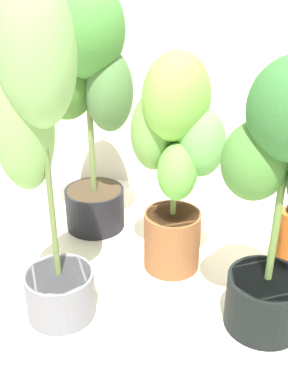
# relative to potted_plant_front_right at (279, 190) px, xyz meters

# --- Properties ---
(ground_plane) EXTENTS (8.00, 8.00, 0.00)m
(ground_plane) POSITION_rel_potted_plant_front_right_xyz_m (-0.32, 0.12, -0.46)
(ground_plane) COLOR silver
(ground_plane) RESTS_ON ground
(potted_plant_front_right) EXTENTS (0.38, 0.30, 0.81)m
(potted_plant_front_right) POSITION_rel_potted_plant_front_right_xyz_m (0.00, 0.00, 0.00)
(potted_plant_front_right) COLOR black
(potted_plant_front_right) RESTS_ON ground
(potted_plant_back_left) EXTENTS (0.43, 0.38, 0.96)m
(potted_plant_back_left) POSITION_rel_potted_plant_front_right_xyz_m (-0.62, 0.53, 0.14)
(potted_plant_back_left) COLOR black
(potted_plant_back_left) RESTS_ON ground
(potted_plant_center) EXTENTS (0.34, 0.30, 0.76)m
(potted_plant_center) POSITION_rel_potted_plant_front_right_xyz_m (-0.28, 0.27, -0.02)
(potted_plant_center) COLOR #955831
(potted_plant_center) RESTS_ON ground
(potted_plant_front_left) EXTENTS (0.29, 0.24, 1.00)m
(potted_plant_front_left) POSITION_rel_potted_plant_front_right_xyz_m (-0.63, -0.00, 0.11)
(potted_plant_front_left) COLOR slate
(potted_plant_front_left) RESTS_ON ground
(nutrient_bottle) EXTENTS (0.09, 0.09, 0.25)m
(nutrient_bottle) POSITION_rel_potted_plant_front_right_xyz_m (0.12, 0.30, -0.34)
(nutrient_bottle) COLOR #C5591D
(nutrient_bottle) RESTS_ON ground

